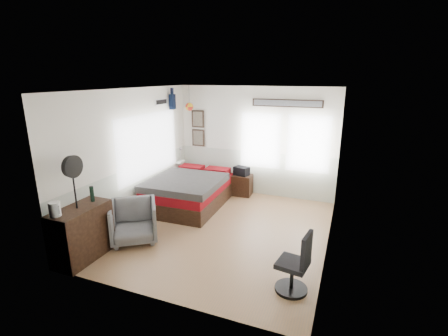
{
  "coord_description": "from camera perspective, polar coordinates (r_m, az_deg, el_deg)",
  "views": [
    {
      "loc": [
        2.2,
        -5.41,
        2.94
      ],
      "look_at": [
        -0.1,
        0.4,
        1.15
      ],
      "focal_mm": 26.0,
      "sensor_mm": 36.0,
      "label": 1
    }
  ],
  "objects": [
    {
      "name": "task_chair",
      "position": [
        4.79,
        12.54,
        -16.79
      ],
      "size": [
        0.47,
        0.47,
        0.92
      ],
      "rotation": [
        0.0,
        0.0,
        -0.16
      ],
      "color": "black",
      "rests_on": "ground_plane"
    },
    {
      "name": "nightstand",
      "position": [
        8.26,
        3.06,
        -2.97
      ],
      "size": [
        0.54,
        0.44,
        0.52
      ],
      "primitive_type": "cube",
      "rotation": [
        0.0,
        0.0,
        0.05
      ],
      "color": "black",
      "rests_on": "ground_plane"
    },
    {
      "name": "dresser",
      "position": [
        5.9,
        -23.71,
        -10.44
      ],
      "size": [
        0.48,
        1.0,
        0.9
      ],
      "primitive_type": "cube",
      "color": "black",
      "rests_on": "ground_plane"
    },
    {
      "name": "room_shell",
      "position": [
        6.19,
        -0.53,
        3.59
      ],
      "size": [
        4.02,
        4.52,
        2.71
      ],
      "color": "white",
      "rests_on": "ground_plane"
    },
    {
      "name": "kettle",
      "position": [
        5.5,
        -27.6,
        -6.42
      ],
      "size": [
        0.2,
        0.17,
        0.22
      ],
      "rotation": [
        0.0,
        0.0,
        0.15
      ],
      "color": "silver",
      "rests_on": "dresser"
    },
    {
      "name": "wall_decor",
      "position": [
        8.12,
        -2.58,
        10.02
      ],
      "size": [
        3.55,
        1.32,
        1.44
      ],
      "color": "#362619",
      "rests_on": "room_shell"
    },
    {
      "name": "armchair",
      "position": [
        6.22,
        -15.57,
        -9.03
      ],
      "size": [
        1.12,
        1.13,
        0.75
      ],
      "primitive_type": "imported",
      "rotation": [
        0.0,
        0.0,
        0.62
      ],
      "color": "#5A595D",
      "rests_on": "ground_plane"
    },
    {
      "name": "ground_plane",
      "position": [
        6.54,
        -0.48,
        -10.78
      ],
      "size": [
        4.0,
        4.5,
        0.01
      ],
      "primitive_type": "cube",
      "color": "#9E7653"
    },
    {
      "name": "bottle",
      "position": [
        5.86,
        -22.2,
        -4.24
      ],
      "size": [
        0.07,
        0.07,
        0.26
      ],
      "primitive_type": "cylinder",
      "color": "black",
      "rests_on": "dresser"
    },
    {
      "name": "bed",
      "position": [
        7.64,
        -6.06,
        -4.02
      ],
      "size": [
        1.61,
        2.19,
        0.69
      ],
      "rotation": [
        0.0,
        0.0,
        0.03
      ],
      "color": "black",
      "rests_on": "ground_plane"
    },
    {
      "name": "stand_fan",
      "position": [
        5.49,
        -25.13,
        0.08
      ],
      "size": [
        0.09,
        0.36,
        0.87
      ],
      "rotation": [
        0.0,
        0.0,
        0.01
      ],
      "color": "black",
      "rests_on": "dresser"
    },
    {
      "name": "black_bag",
      "position": [
        8.15,
        3.1,
        -0.53
      ],
      "size": [
        0.41,
        0.33,
        0.21
      ],
      "primitive_type": "cube",
      "rotation": [
        0.0,
        0.0,
        -0.28
      ],
      "color": "black",
      "rests_on": "nightstand"
    }
  ]
}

